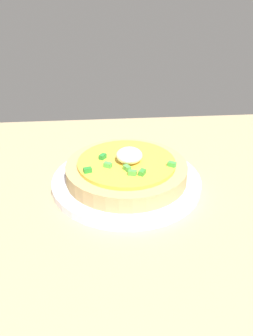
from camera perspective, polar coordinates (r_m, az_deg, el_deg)
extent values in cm
cube|color=tan|center=(62.27, 7.05, -5.69)|extent=(103.32, 70.80, 2.84)
cylinder|color=white|center=(63.97, 0.00, -2.11)|extent=(25.62, 25.62, 1.41)
cylinder|color=tan|center=(62.91, 0.00, -0.51)|extent=(20.66, 20.66, 2.71)
cylinder|color=yellow|center=(62.09, 0.00, 0.82)|extent=(16.56, 16.56, 0.62)
ellipsoid|color=white|center=(61.15, 0.43, 1.97)|extent=(4.38, 4.38, 2.46)
cube|color=#288A2E|center=(58.81, -6.04, -0.32)|extent=(1.45, 1.11, 0.80)
cube|color=green|center=(62.82, 0.45, 1.91)|extent=(1.46, 1.48, 0.80)
cube|color=#51AD48|center=(59.08, 0.07, 0.00)|extent=(1.33, 1.51, 0.80)
cube|color=green|center=(60.02, -2.90, 0.47)|extent=(1.51, 1.33, 0.80)
cube|color=green|center=(57.76, 0.94, -0.75)|extent=(1.43, 1.08, 0.80)
cube|color=#278C34|center=(62.67, -3.70, 1.78)|extent=(1.42, 1.50, 0.80)
cube|color=green|center=(57.82, 2.45, -0.73)|extent=(1.36, 1.51, 0.80)
cube|color=green|center=(60.58, 6.77, 0.58)|extent=(1.51, 1.40, 0.80)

